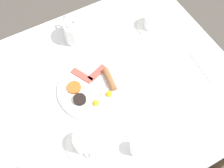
{
  "coord_description": "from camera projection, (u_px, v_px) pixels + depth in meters",
  "views": [
    {
      "loc": [
        -0.34,
        -0.6,
        1.93
      ],
      "look_at": [
        0.0,
        0.0,
        0.78
      ],
      "focal_mm": 50.0,
      "sensor_mm": 36.0,
      "label": 1
    }
  ],
  "objects": [
    {
      "name": "ground_plane",
      "position": [
        112.0,
        147.0,
        2.01
      ],
      "size": [
        8.0,
        8.0,
        0.0
      ],
      "primitive_type": "plane",
      "color": "#4C4742"
    },
    {
      "name": "table",
      "position": [
        112.0,
        95.0,
        1.41
      ],
      "size": [
        1.09,
        0.96,
        0.76
      ],
      "color": "silver",
      "rests_on": "ground_plane"
    },
    {
      "name": "breakfast_plate",
      "position": [
        93.0,
        89.0,
        1.34
      ],
      "size": [
        0.3,
        0.3,
        0.04
      ],
      "color": "white",
      "rests_on": "table"
    },
    {
      "name": "teapot_near",
      "position": [
        76.0,
        30.0,
        1.45
      ],
      "size": [
        0.11,
        0.2,
        0.13
      ],
      "rotation": [
        0.0,
        0.0,
        4.91
      ],
      "color": "white",
      "rests_on": "table"
    },
    {
      "name": "teacup_with_saucer_left",
      "position": [
        153.0,
        22.0,
        1.5
      ],
      "size": [
        0.15,
        0.15,
        0.07
      ],
      "color": "white",
      "rests_on": "table"
    },
    {
      "name": "teacup_with_saucer_right",
      "position": [
        84.0,
        142.0,
        1.19
      ],
      "size": [
        0.15,
        0.15,
        0.07
      ],
      "color": "white",
      "rests_on": "table"
    },
    {
      "name": "creamer_jug",
      "position": [
        138.0,
        147.0,
        1.18
      ],
      "size": [
        0.08,
        0.06,
        0.06
      ],
      "color": "white",
      "rests_on": "table"
    },
    {
      "name": "napkin_folded",
      "position": [
        9.0,
        66.0,
        1.4
      ],
      "size": [
        0.16,
        0.16,
        0.01
      ],
      "rotation": [
        0.0,
        0.0,
        2.31
      ],
      "color": "white",
      "rests_on": "table"
    },
    {
      "name": "fork_by_plate",
      "position": [
        201.0,
        67.0,
        1.4
      ],
      "size": [
        0.03,
        0.19,
        0.0
      ],
      "rotation": [
        0.0,
        0.0,
        3.06
      ],
      "color": "silver",
      "rests_on": "table"
    },
    {
      "name": "knife_by_plate",
      "position": [
        32.0,
        130.0,
        1.24
      ],
      "size": [
        0.19,
        0.08,
        0.0
      ],
      "rotation": [
        0.0,
        0.0,
        4.34
      ],
      "color": "silver",
      "rests_on": "table"
    }
  ]
}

